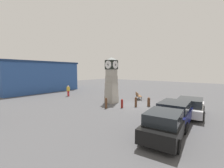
{
  "coord_description": "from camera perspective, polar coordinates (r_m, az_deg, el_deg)",
  "views": [
    {
      "loc": [
        -14.01,
        -8.13,
        3.75
      ],
      "look_at": [
        -0.29,
        3.15,
        2.15
      ],
      "focal_mm": 24.0,
      "sensor_mm": 36.0,
      "label": 1
    }
  ],
  "objects": [
    {
      "name": "bollard_near_tower",
      "position": [
        14.97,
        -2.26,
        -7.23
      ],
      "size": [
        0.24,
        0.24,
        1.07
      ],
      "color": "brown",
      "rests_on": "ground_plane"
    },
    {
      "name": "bench",
      "position": [
        19.87,
        9.93,
        -4.27
      ],
      "size": [
        1.56,
        1.45,
        0.9
      ],
      "color": "brown",
      "rests_on": "ground_plane"
    },
    {
      "name": "car_near_tower",
      "position": [
        11.71,
        22.89,
        -9.83
      ],
      "size": [
        4.62,
        2.3,
        1.59
      ],
      "color": "navy",
      "rests_on": "ground_plane"
    },
    {
      "name": "pedestrian_near_bench",
      "position": [
        22.85,
        -16.32,
        -2.25
      ],
      "size": [
        0.33,
        0.45,
        1.57
      ],
      "color": "red",
      "rests_on": "ground_plane"
    },
    {
      "name": "bollard_mid_row",
      "position": [
        15.21,
        3.83,
        -7.39
      ],
      "size": [
        0.23,
        0.23,
        0.89
      ],
      "color": "maroon",
      "rests_on": "ground_plane"
    },
    {
      "name": "ground_plane",
      "position": [
        16.63,
        9.14,
        -7.95
      ],
      "size": [
        75.41,
        75.41,
        0.0
      ],
      "primitive_type": "plane",
      "color": "#4C4C4F"
    },
    {
      "name": "clock_tower",
      "position": [
        17.31,
        -0.21,
        1.13
      ],
      "size": [
        1.47,
        1.38,
        5.25
      ],
      "color": "#9E998F",
      "rests_on": "ground_plane"
    },
    {
      "name": "car_navy_sedan",
      "position": [
        8.92,
        19.32,
        -14.48
      ],
      "size": [
        4.1,
        2.29,
        1.59
      ],
      "color": "black",
      "rests_on": "ground_plane"
    },
    {
      "name": "bollard_far_row",
      "position": [
        15.77,
        9.08,
        -6.73
      ],
      "size": [
        0.24,
        0.24,
        1.03
      ],
      "color": "brown",
      "rests_on": "ground_plane"
    },
    {
      "name": "warehouse_blue_far",
      "position": [
        29.96,
        -26.43,
        2.54
      ],
      "size": [
        13.25,
        6.84,
        5.31
      ],
      "color": "#2D5193",
      "rests_on": "ground_plane"
    },
    {
      "name": "car_by_building",
      "position": [
        14.24,
        27.59,
        -7.6
      ],
      "size": [
        4.54,
        2.45,
        1.47
      ],
      "color": "silver",
      "rests_on": "ground_plane"
    },
    {
      "name": "bollard_end_row",
      "position": [
        16.25,
        13.81,
        -6.6
      ],
      "size": [
        0.3,
        0.3,
        0.96
      ],
      "color": "brown",
      "rests_on": "ground_plane"
    }
  ]
}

